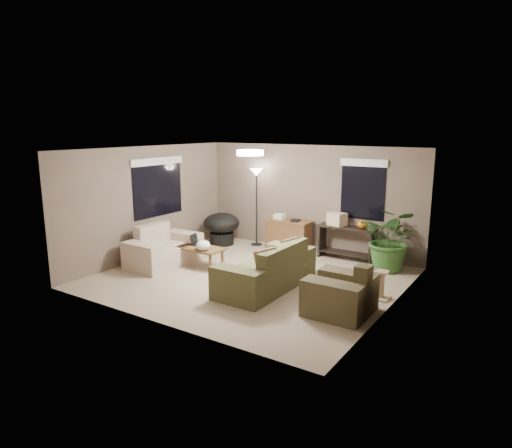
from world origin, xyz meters
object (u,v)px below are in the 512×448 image
Objects in this scene: main_sofa at (268,272)px; floor_lamp at (256,182)px; armchair at (341,295)px; coffee_table at (201,250)px; papasan_chair at (222,226)px; desk at (289,235)px; loveseat at (163,251)px; cat_scratching_post at (381,287)px; houseplant at (391,246)px; console_table at (347,240)px.

main_sofa is 3.37m from floor_lamp.
armchair is 1.00× the size of coffee_table.
papasan_chair is at bearing 113.93° from coffee_table.
floor_lamp reaches higher than desk.
loveseat is 4.62m from cat_scratching_post.
main_sofa is 2.67m from loveseat.
loveseat is at bearing -172.50° from cat_scratching_post.
floor_lamp reaches higher than cat_scratching_post.
papasan_chair is 4.23m from houseplant.
console_table is 0.68× the size of floor_lamp.
console_table is at bearing 38.46° from loveseat.
houseplant is at bearing 101.61° from cat_scratching_post.
main_sofa is 2.20× the size of armchair.
console_table is at bearing 110.72° from armchair.
cat_scratching_post reaches higher than coffee_table.
floor_lamp is (-0.94, 0.04, 1.22)m from desk.
houseplant reaches higher than console_table.
houseplant is (4.24, 2.24, 0.22)m from loveseat.
console_table is (1.44, 0.08, 0.06)m from desk.
loveseat is at bearing -90.54° from papasan_chair.
floor_lamp reaches higher than papasan_chair.
loveseat is at bearing -152.14° from houseplant.
houseplant is at bearing 90.11° from armchair.
cat_scratching_post is (1.91, 0.60, -0.08)m from main_sofa.
desk is 0.58× the size of floor_lamp.
papasan_chair is (-3.14, -0.47, 0.03)m from console_table.
coffee_table is 3.24m from console_table.
cat_scratching_post is at bearing 17.49° from main_sofa.
main_sofa and armchair have the same top height.
loveseat is 2.98m from desk.
papasan_chair reaches higher than desk.
houseplant reaches higher than main_sofa.
papasan_chair is at bearing 150.44° from armchair.
loveseat is 0.85m from coffee_table.
loveseat is at bearing -158.06° from coffee_table.
cat_scratching_post is (3.79, -1.87, -1.38)m from floor_lamp.
papasan_chair is at bearing 142.31° from main_sofa.
desk is at bearing 175.64° from houseplant.
coffee_table is at bearing 170.44° from main_sofa.
armchair is (4.24, -0.35, 0.00)m from loveseat.
houseplant is at bearing 2.66° from papasan_chair.
armchair is 0.75× the size of houseplant.
armchair is at bearing -47.87° from desk.
cat_scratching_post is (1.41, -1.91, -0.22)m from console_table.
coffee_table is 0.52× the size of floor_lamp.
loveseat reaches higher than console_table.
main_sofa is 3.35m from papasan_chair.
houseplant reaches higher than loveseat.
papasan_chair is 0.84× the size of houseplant.
desk is at bearing 12.78° from papasan_chair.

